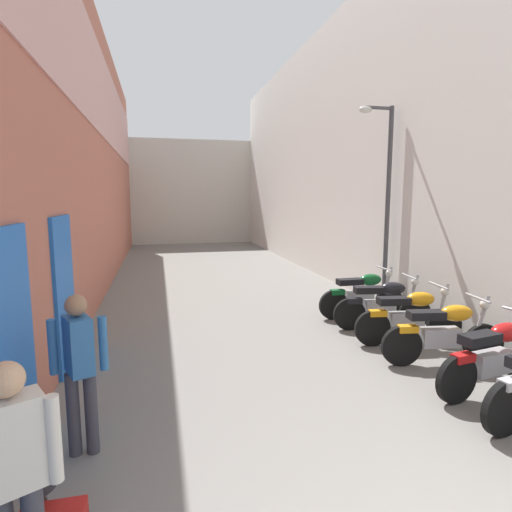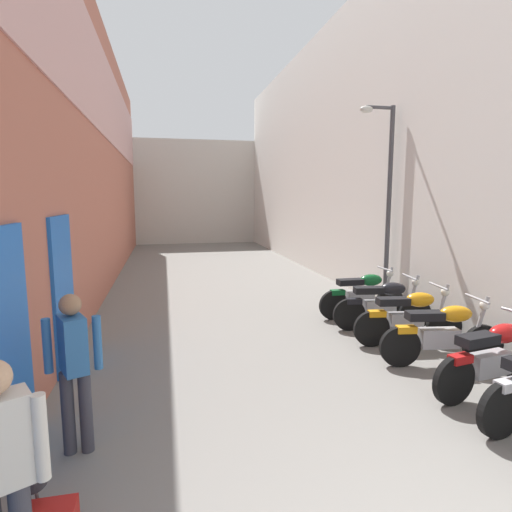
{
  "view_description": "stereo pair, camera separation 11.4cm",
  "coord_description": "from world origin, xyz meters",
  "px_view_note": "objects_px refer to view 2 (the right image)",
  "views": [
    {
      "loc": [
        -1.81,
        -0.67,
        2.45
      ],
      "look_at": [
        0.07,
        7.29,
        1.3
      ],
      "focal_mm": 29.14,
      "sensor_mm": 36.0,
      "label": 1
    },
    {
      "loc": [
        -1.7,
        -0.7,
        2.45
      ],
      "look_at": [
        0.07,
        7.29,
        1.3
      ],
      "focal_mm": 29.14,
      "sensor_mm": 36.0,
      "label": 2
    }
  ],
  "objects_px": {
    "motorcycle_fifth": "(443,333)",
    "motorcycle_sixth": "(409,316)",
    "motorcycle_eighth": "(363,294)",
    "umbrella_leaning": "(27,454)",
    "pedestrian_by_doorway": "(1,470)",
    "motorcycle_seventh": "(383,304)",
    "street_lamp": "(385,192)",
    "motorcycle_fourth": "(493,357)",
    "pedestrian_mid_alley": "(74,362)"
  },
  "relations": [
    {
      "from": "motorcycle_sixth",
      "to": "pedestrian_mid_alley",
      "type": "distance_m",
      "value": 5.2
    },
    {
      "from": "pedestrian_by_doorway",
      "to": "street_lamp",
      "type": "bearing_deg",
      "value": 45.72
    },
    {
      "from": "motorcycle_fourth",
      "to": "street_lamp",
      "type": "distance_m",
      "value": 4.53
    },
    {
      "from": "motorcycle_fourth",
      "to": "pedestrian_by_doorway",
      "type": "bearing_deg",
      "value": -160.43
    },
    {
      "from": "motorcycle_seventh",
      "to": "umbrella_leaning",
      "type": "height_order",
      "value": "motorcycle_seventh"
    },
    {
      "from": "pedestrian_mid_alley",
      "to": "motorcycle_eighth",
      "type": "bearing_deg",
      "value": 36.94
    },
    {
      "from": "motorcycle_fourth",
      "to": "pedestrian_by_doorway",
      "type": "height_order",
      "value": "pedestrian_by_doorway"
    },
    {
      "from": "motorcycle_fourth",
      "to": "motorcycle_sixth",
      "type": "height_order",
      "value": "same"
    },
    {
      "from": "motorcycle_eighth",
      "to": "pedestrian_mid_alley",
      "type": "relative_size",
      "value": 1.18
    },
    {
      "from": "street_lamp",
      "to": "umbrella_leaning",
      "type": "bearing_deg",
      "value": -137.19
    },
    {
      "from": "motorcycle_seventh",
      "to": "motorcycle_eighth",
      "type": "distance_m",
      "value": 0.82
    },
    {
      "from": "motorcycle_seventh",
      "to": "pedestrian_by_doorway",
      "type": "distance_m",
      "value": 6.57
    },
    {
      "from": "umbrella_leaning",
      "to": "street_lamp",
      "type": "relative_size",
      "value": 0.22
    },
    {
      "from": "motorcycle_sixth",
      "to": "umbrella_leaning",
      "type": "height_order",
      "value": "motorcycle_sixth"
    },
    {
      "from": "motorcycle_eighth",
      "to": "pedestrian_by_doorway",
      "type": "bearing_deg",
      "value": -133.13
    },
    {
      "from": "motorcycle_seventh",
      "to": "motorcycle_eighth",
      "type": "bearing_deg",
      "value": 89.99
    },
    {
      "from": "pedestrian_by_doorway",
      "to": "pedestrian_mid_alley",
      "type": "height_order",
      "value": "same"
    },
    {
      "from": "motorcycle_seventh",
      "to": "street_lamp",
      "type": "xyz_separation_m",
      "value": [
        0.69,
        1.32,
        2.06
      ]
    },
    {
      "from": "motorcycle_fifth",
      "to": "motorcycle_sixth",
      "type": "height_order",
      "value": "same"
    },
    {
      "from": "motorcycle_fourth",
      "to": "motorcycle_eighth",
      "type": "xyz_separation_m",
      "value": [
        0.0,
        3.47,
        0.0
      ]
    },
    {
      "from": "motorcycle_eighth",
      "to": "motorcycle_seventh",
      "type": "bearing_deg",
      "value": -90.01
    },
    {
      "from": "motorcycle_fourth",
      "to": "motorcycle_eighth",
      "type": "bearing_deg",
      "value": 90.0
    },
    {
      "from": "pedestrian_mid_alley",
      "to": "street_lamp",
      "type": "xyz_separation_m",
      "value": [
        5.49,
        4.12,
        1.65
      ]
    },
    {
      "from": "motorcycle_seventh",
      "to": "motorcycle_eighth",
      "type": "height_order",
      "value": "same"
    },
    {
      "from": "motorcycle_fifth",
      "to": "motorcycle_sixth",
      "type": "distance_m",
      "value": 0.86
    },
    {
      "from": "motorcycle_sixth",
      "to": "motorcycle_fifth",
      "type": "bearing_deg",
      "value": -90.0
    },
    {
      "from": "motorcycle_fifth",
      "to": "motorcycle_eighth",
      "type": "height_order",
      "value": "same"
    },
    {
      "from": "motorcycle_sixth",
      "to": "umbrella_leaning",
      "type": "relative_size",
      "value": 1.91
    },
    {
      "from": "motorcycle_eighth",
      "to": "street_lamp",
      "type": "bearing_deg",
      "value": 36.12
    },
    {
      "from": "pedestrian_by_doorway",
      "to": "pedestrian_mid_alley",
      "type": "relative_size",
      "value": 1.0
    },
    {
      "from": "umbrella_leaning",
      "to": "motorcycle_eighth",
      "type": "bearing_deg",
      "value": 43.65
    },
    {
      "from": "motorcycle_eighth",
      "to": "pedestrian_by_doorway",
      "type": "xyz_separation_m",
      "value": [
        -4.87,
        -5.2,
        0.42
      ]
    },
    {
      "from": "motorcycle_sixth",
      "to": "umbrella_leaning",
      "type": "bearing_deg",
      "value": -148.35
    },
    {
      "from": "street_lamp",
      "to": "motorcycle_fourth",
      "type": "bearing_deg",
      "value": -99.9
    },
    {
      "from": "street_lamp",
      "to": "motorcycle_seventh",
      "type": "bearing_deg",
      "value": -117.71
    },
    {
      "from": "motorcycle_seventh",
      "to": "street_lamp",
      "type": "distance_m",
      "value": 2.55
    },
    {
      "from": "umbrella_leaning",
      "to": "motorcycle_fourth",
      "type": "bearing_deg",
      "value": 13.85
    },
    {
      "from": "pedestrian_by_doorway",
      "to": "umbrella_leaning",
      "type": "bearing_deg",
      "value": 93.44
    },
    {
      "from": "pedestrian_by_doorway",
      "to": "umbrella_leaning",
      "type": "xyz_separation_m",
      "value": [
        -0.03,
        0.52,
        -0.24
      ]
    },
    {
      "from": "pedestrian_mid_alley",
      "to": "umbrella_leaning",
      "type": "distance_m",
      "value": 1.1
    },
    {
      "from": "motorcycle_sixth",
      "to": "street_lamp",
      "type": "bearing_deg",
      "value": 72.2
    },
    {
      "from": "motorcycle_eighth",
      "to": "pedestrian_by_doorway",
      "type": "distance_m",
      "value": 7.14
    },
    {
      "from": "motorcycle_seventh",
      "to": "street_lamp",
      "type": "relative_size",
      "value": 0.42
    },
    {
      "from": "motorcycle_fourth",
      "to": "umbrella_leaning",
      "type": "relative_size",
      "value": 1.9
    },
    {
      "from": "motorcycle_fourth",
      "to": "street_lamp",
      "type": "xyz_separation_m",
      "value": [
        0.69,
        3.98,
        2.06
      ]
    },
    {
      "from": "pedestrian_by_doorway",
      "to": "motorcycle_fourth",
      "type": "bearing_deg",
      "value": 19.57
    },
    {
      "from": "motorcycle_sixth",
      "to": "street_lamp",
      "type": "relative_size",
      "value": 0.42
    },
    {
      "from": "motorcycle_eighth",
      "to": "umbrella_leaning",
      "type": "bearing_deg",
      "value": -136.35
    },
    {
      "from": "motorcycle_fifth",
      "to": "motorcycle_sixth",
      "type": "bearing_deg",
      "value": 90.0
    },
    {
      "from": "motorcycle_sixth",
      "to": "motorcycle_seventh",
      "type": "distance_m",
      "value": 0.84
    }
  ]
}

